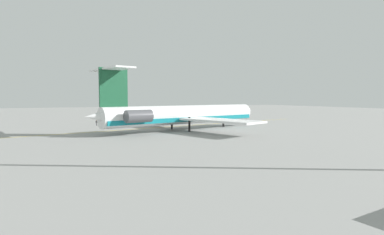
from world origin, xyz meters
The scene contains 7 objects.
ground centered at (0.00, 0.00, 0.00)m, with size 384.20×384.20×0.00m, color gray.
main_jetliner centered at (1.20, 6.62, 3.86)m, with size 48.17×42.95×14.14m.
ground_crew_near_nose centered at (-19.78, -13.48, 1.06)m, with size 0.42×0.27×1.68m.
ground_crew_near_tail centered at (17.82, -14.78, 1.04)m, with size 0.40×0.26×1.64m.
safety_cone_nose centered at (-19.70, -20.49, 0.28)m, with size 0.40×0.40×0.55m, color #EA590F.
safety_cone_wingtip centered at (-19.10, -18.82, 0.28)m, with size 0.40×0.40×0.55m, color #EA590F.
taxiway_centreline centered at (-0.13, -3.16, 0.00)m, with size 104.19×0.36×0.01m, color gold.
Camera 1 is at (31.23, 75.63, 8.03)m, focal length 29.01 mm.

